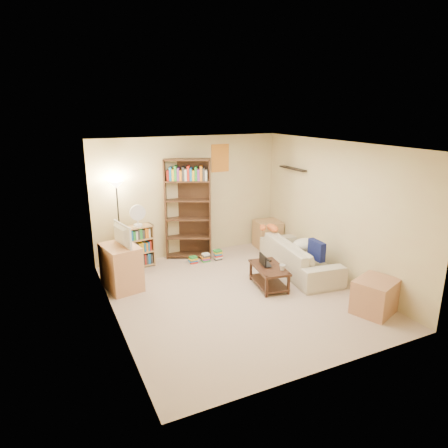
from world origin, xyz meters
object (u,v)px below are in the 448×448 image
(mug, at_px, (282,268))
(tabby_cat, at_px, (271,228))
(laptop, at_px, (269,264))
(end_cabinet, at_px, (375,296))
(tall_bookshelf, at_px, (188,207))
(coffee_table, at_px, (269,274))
(floor_lamp, at_px, (117,199))
(desk_fan, at_px, (138,215))
(tv_stand, at_px, (121,267))
(television, at_px, (119,235))
(side_table, at_px, (268,234))
(sofa, at_px, (299,256))
(short_bookshelf, at_px, (137,247))

(mug, bearing_deg, tabby_cat, 65.98)
(tabby_cat, distance_m, laptop, 1.34)
(end_cabinet, bearing_deg, tall_bookshelf, 116.80)
(coffee_table, bearing_deg, floor_lamp, 146.14)
(desk_fan, height_order, floor_lamp, floor_lamp)
(tv_stand, xyz_separation_m, floor_lamp, (0.19, 0.96, 0.99))
(coffee_table, distance_m, laptop, 0.17)
(tv_stand, xyz_separation_m, end_cabinet, (3.35, -2.52, -0.13))
(television, bearing_deg, coffee_table, -125.18)
(tv_stand, xyz_separation_m, side_table, (3.42, 0.77, -0.09))
(coffee_table, bearing_deg, sofa, 30.70)
(tv_stand, bearing_deg, tall_bookshelf, 19.31)
(sofa, distance_m, mug, 0.99)
(tabby_cat, relative_size, side_table, 0.77)
(desk_fan, distance_m, end_cabinet, 4.43)
(television, bearing_deg, laptop, -123.56)
(tall_bookshelf, xyz_separation_m, floor_lamp, (-1.41, 0.01, 0.29))
(floor_lamp, xyz_separation_m, end_cabinet, (3.16, -3.47, -1.12))
(tall_bookshelf, bearing_deg, floor_lamp, -155.49)
(tabby_cat, height_order, television, television)
(tv_stand, xyz_separation_m, short_bookshelf, (0.47, 0.84, 0.03))
(sofa, height_order, coffee_table, sofa)
(floor_lamp, bearing_deg, short_bookshelf, -22.24)
(mug, relative_size, television, 0.19)
(coffee_table, bearing_deg, tall_bookshelf, 119.55)
(tabby_cat, xyz_separation_m, floor_lamp, (-2.90, 0.83, 0.71))
(tv_stand, height_order, floor_lamp, floor_lamp)
(coffee_table, bearing_deg, television, 164.98)
(sofa, bearing_deg, tabby_cat, 18.61)
(coffee_table, bearing_deg, desk_fan, 143.75)
(sofa, distance_m, floor_lamp, 3.64)
(laptop, relative_size, tall_bookshelf, 0.17)
(short_bookshelf, bearing_deg, desk_fan, -50.76)
(tv_stand, distance_m, floor_lamp, 1.39)
(laptop, distance_m, desk_fan, 2.67)
(coffee_table, height_order, short_bookshelf, short_bookshelf)
(floor_lamp, height_order, side_table, floor_lamp)
(laptop, bearing_deg, desk_fan, 63.51)
(television, xyz_separation_m, desk_fan, (0.52, 0.80, 0.10))
(desk_fan, height_order, side_table, desk_fan)
(tabby_cat, height_order, coffee_table, tabby_cat)
(coffee_table, bearing_deg, short_bookshelf, 143.81)
(mug, xyz_separation_m, floor_lamp, (-2.28, 2.23, 0.95))
(tv_stand, distance_m, side_table, 3.51)
(tabby_cat, relative_size, short_bookshelf, 0.56)
(sofa, bearing_deg, television, 85.61)
(short_bookshelf, bearing_deg, mug, -54.83)
(short_bookshelf, relative_size, end_cabinet, 1.33)
(sofa, bearing_deg, short_bookshelf, 68.73)
(laptop, bearing_deg, coffee_table, 167.87)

